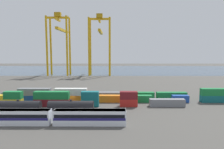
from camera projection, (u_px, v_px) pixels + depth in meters
The scene contains 30 objects.
ground_plane at pixel (86, 85), 116.48m from camera, with size 420.00×420.00×0.00m, color #4C4944.
harbour_water at pixel (99, 70), 216.51m from camera, with size 400.00×110.00×0.01m, color #384C60.
passenger_train at pixel (52, 116), 53.95m from camera, with size 38.43×3.14×3.90m.
freight_tank_row at pixel (18, 107), 62.68m from camera, with size 45.63×3.06×4.52m.
shipping_container_2 at pixel (14, 102), 72.19m from camera, with size 6.04×2.44×2.60m, color gold.
shipping_container_3 at pixel (13, 95), 71.90m from camera, with size 6.04×2.44×2.60m, color #197538.
shipping_container_4 at pixel (52, 102), 72.11m from camera, with size 12.10×2.44×2.60m, color maroon.
shipping_container_5 at pixel (52, 95), 71.82m from camera, with size 12.10×2.44×2.60m, color #197538.
shipping_container_6 at pixel (90, 103), 72.04m from camera, with size 6.04×2.44×2.60m, color #146066.
shipping_container_7 at pixel (90, 95), 71.75m from camera, with size 6.04×2.44×2.60m, color #146066.
shipping_container_8 at pixel (129, 103), 71.96m from camera, with size 6.04×2.44×2.60m, color #AD211C.
shipping_container_9 at pixel (129, 95), 71.67m from camera, with size 6.04×2.44×2.60m, color maroon.
shipping_container_10 at pixel (167, 103), 71.88m from camera, with size 12.10×2.44×2.60m, color slate.
shipping_container_12 at pixel (35, 99), 78.19m from camera, with size 12.10×2.44×2.60m, color #1C4299.
shipping_container_13 at pixel (34, 92), 77.90m from camera, with size 12.10×2.44×2.60m, color slate.
shipping_container_14 at pixel (71, 99), 78.11m from camera, with size 12.10×2.44×2.60m, color orange.
shipping_container_15 at pixel (71, 92), 77.82m from camera, with size 12.10×2.44×2.60m, color silver.
shipping_container_16 at pixel (107, 99), 78.03m from camera, with size 12.10×2.44×2.60m, color orange.
shipping_container_17 at pixel (144, 99), 77.95m from camera, with size 6.04×2.44×2.60m, color #197538.
shipping_container_18 at pixel (180, 99), 77.87m from camera, with size 6.04×2.44×2.60m, color #1C4299.
shipping_container_19 at pixel (217, 99), 77.79m from camera, with size 12.10×2.44×2.60m, color #146066.
shipping_container_20 at pixel (217, 92), 77.50m from camera, with size 12.10×2.44×2.60m, color #197538.
shipping_container_22 at pixel (10, 95), 84.29m from camera, with size 6.04×2.44×2.60m, color slate.
shipping_container_23 at pixel (42, 95), 84.21m from camera, with size 12.10×2.44×2.60m, color gold.
shipping_container_24 at pixel (75, 95), 84.14m from camera, with size 12.10×2.44×2.60m, color #1C4299.
shipping_container_25 at pixel (107, 95), 84.06m from camera, with size 12.10×2.44×2.60m, color slate.
shipping_container_26 at pixel (139, 95), 83.99m from camera, with size 12.10×2.44×2.60m, color #197538.
shipping_container_27 at pixel (171, 95), 83.91m from camera, with size 12.10×2.44×2.60m, color #197538.
gantry_crane_west at pixel (59, 38), 167.11m from camera, with size 17.19×38.26×49.34m.
gantry_crane_central at pixel (100, 39), 166.51m from camera, with size 17.57×34.27×48.27m.
Camera 1 is at (15.34, -75.00, 18.99)m, focal length 33.27 mm.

